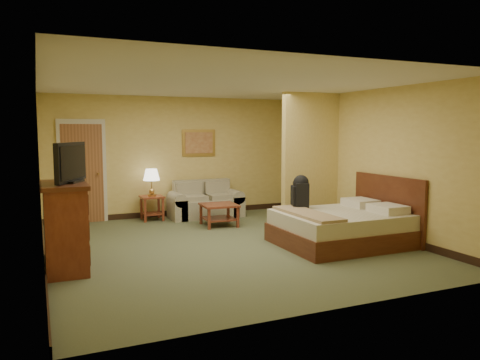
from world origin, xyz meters
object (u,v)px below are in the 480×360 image
dresser (65,226)px  coffee_table (219,210)px  loveseat (205,205)px  bed (345,226)px

dresser → coffee_table: bearing=33.3°
loveseat → dresser: dresser is taller
coffee_table → loveseat: bearing=85.9°
loveseat → coffee_table: bearing=-94.1°
loveseat → coffee_table: loveseat is taller
dresser → bed: 4.31m
dresser → bed: dresser is taller
coffee_table → bed: bed is taller
coffee_table → bed: bearing=-58.7°
loveseat → bed: (1.29, -3.26, 0.04)m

